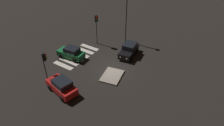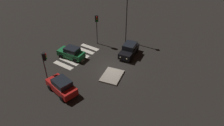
# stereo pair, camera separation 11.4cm
# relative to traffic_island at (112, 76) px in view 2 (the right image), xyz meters

# --- Properties ---
(ground_plane) EXTENTS (80.00, 80.00, 0.00)m
(ground_plane) POSITION_rel_traffic_island_xyz_m (-1.28, -0.84, -0.09)
(ground_plane) COLOR black
(traffic_island) EXTENTS (3.47, 2.88, 0.18)m
(traffic_island) POSITION_rel_traffic_island_xyz_m (0.00, 0.00, 0.00)
(traffic_island) COLOR gray
(traffic_island) RESTS_ON ground
(car_red) EXTENTS (2.54, 4.28, 1.77)m
(car_red) POSITION_rel_traffic_island_xyz_m (5.42, -3.20, 0.78)
(car_red) COLOR red
(car_red) RESTS_ON ground
(car_black) EXTENTS (4.27, 2.37, 1.79)m
(car_black) POSITION_rel_traffic_island_xyz_m (-5.54, -0.70, 0.79)
(car_black) COLOR black
(car_black) RESTS_ON ground
(car_green) EXTENTS (2.12, 3.99, 1.68)m
(car_green) POSITION_rel_traffic_island_xyz_m (-0.47, -7.16, 0.74)
(car_green) COLOR #196B38
(car_green) RESTS_ON ground
(traffic_light_east) EXTENTS (0.53, 0.54, 3.87)m
(traffic_light_east) POSITION_rel_traffic_island_xyz_m (4.78, -6.14, 2.85)
(traffic_light_east) COLOR #47474C
(traffic_light_east) RESTS_ON ground
(traffic_light_south) EXTENTS (0.54, 0.53, 4.74)m
(traffic_light_south) POSITION_rel_traffic_island_xyz_m (-5.71, -6.48, 3.49)
(traffic_light_south) COLOR #47474C
(traffic_light_south) RESTS_ON ground
(street_lamp) EXTENTS (0.56, 0.56, 7.87)m
(street_lamp) POSITION_rel_traffic_island_xyz_m (-8.82, -3.18, 5.26)
(street_lamp) COLOR #47474C
(street_lamp) RESTS_ON ground
(crosswalk_near) EXTENTS (6.45, 3.20, 0.02)m
(crosswalk_near) POSITION_rel_traffic_island_xyz_m (-1.28, -6.84, -0.08)
(crosswalk_near) COLOR silver
(crosswalk_near) RESTS_ON ground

